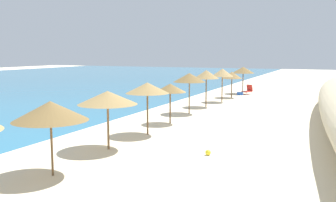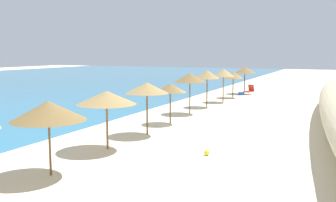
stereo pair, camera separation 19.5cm
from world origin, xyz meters
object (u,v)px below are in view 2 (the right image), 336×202
at_px(beach_umbrella_5, 170,88).
at_px(beach_umbrella_7, 207,75).
at_px(beach_umbrella_10, 245,70).
at_px(beach_umbrella_3, 107,98).
at_px(cooler_box, 241,94).
at_px(beach_ball, 207,153).
at_px(beach_umbrella_6, 190,78).
at_px(beach_umbrella_9, 233,75).
at_px(beach_umbrella_8, 224,73).
at_px(lounge_chair_1, 249,90).
at_px(beach_umbrella_4, 147,88).
at_px(beach_umbrella_2, 48,111).

height_order(beach_umbrella_5, beach_umbrella_7, beach_umbrella_7).
relative_size(beach_umbrella_5, beach_umbrella_10, 0.87).
bearing_deg(beach_umbrella_3, cooler_box, -0.73).
height_order(beach_umbrella_10, beach_ball, beach_umbrella_10).
bearing_deg(beach_umbrella_7, beach_umbrella_5, -178.20).
bearing_deg(beach_umbrella_6, beach_umbrella_9, -1.79).
height_order(beach_umbrella_8, cooler_box, beach_umbrella_8).
xyz_separation_m(beach_umbrella_3, lounge_chair_1, (25.14, -0.89, -1.94)).
distance_m(beach_umbrella_3, beach_umbrella_8, 18.12).
distance_m(beach_umbrella_4, beach_umbrella_8, 14.63).
relative_size(beach_umbrella_7, lounge_chair_1, 2.08).
height_order(beach_umbrella_8, beach_umbrella_10, beach_umbrella_8).
relative_size(beach_umbrella_6, lounge_chair_1, 2.04).
distance_m(beach_umbrella_2, beach_umbrella_8, 22.10).
bearing_deg(cooler_box, beach_umbrella_7, 176.90).
xyz_separation_m(beach_ball, cooler_box, (23.31, 4.14, 0.03)).
xyz_separation_m(beach_umbrella_2, cooler_box, (28.13, -0.09, -2.18)).
distance_m(beach_umbrella_5, beach_umbrella_6, 4.09).
height_order(beach_umbrella_7, lounge_chair_1, beach_umbrella_7).
height_order(beach_umbrella_3, beach_umbrella_10, beach_umbrella_10).
bearing_deg(beach_umbrella_3, beach_umbrella_7, 0.81).
bearing_deg(beach_umbrella_2, beach_umbrella_8, 0.25).
relative_size(beach_umbrella_9, beach_ball, 10.31).
distance_m(beach_umbrella_6, beach_ball, 11.42).
bearing_deg(beach_umbrella_4, beach_ball, -122.02).
relative_size(beach_umbrella_4, beach_umbrella_7, 0.95).
relative_size(beach_umbrella_6, beach_umbrella_7, 0.98).
relative_size(beach_umbrella_10, lounge_chair_1, 2.00).
height_order(beach_umbrella_3, beach_umbrella_4, beach_umbrella_4).
bearing_deg(beach_umbrella_5, beach_umbrella_10, -0.68).
xyz_separation_m(beach_umbrella_5, beach_umbrella_8, (11.22, -0.09, 0.39)).
xyz_separation_m(beach_umbrella_4, beach_umbrella_5, (3.41, 0.18, -0.30)).
height_order(beach_umbrella_6, beach_umbrella_7, beach_umbrella_7).
distance_m(beach_umbrella_2, beach_umbrella_4, 7.47).
bearing_deg(cooler_box, beach_umbrella_3, 179.27).
distance_m(beach_umbrella_10, lounge_chair_1, 2.22).
xyz_separation_m(beach_umbrella_10, beach_ball, (-24.76, -4.19, -2.37)).
bearing_deg(beach_umbrella_2, lounge_chair_1, -1.31).
distance_m(lounge_chair_1, cooler_box, 1.18).
relative_size(beach_umbrella_2, cooler_box, 4.48).
relative_size(beach_umbrella_3, beach_umbrella_6, 0.92).
distance_m(beach_umbrella_4, cooler_box, 20.80).
xyz_separation_m(beach_umbrella_5, lounge_chair_1, (18.25, -0.85, -1.78)).
relative_size(beach_umbrella_3, beach_ball, 11.03).
bearing_deg(beach_umbrella_2, beach_umbrella_3, 3.12).
bearing_deg(beach_umbrella_6, cooler_box, -2.43).
distance_m(beach_umbrella_9, beach_ball, 21.31).
relative_size(beach_umbrella_10, beach_ball, 11.69).
height_order(beach_umbrella_8, beach_umbrella_9, beach_umbrella_8).
bearing_deg(beach_umbrella_7, beach_ball, -161.38).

